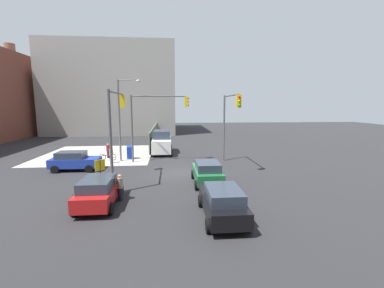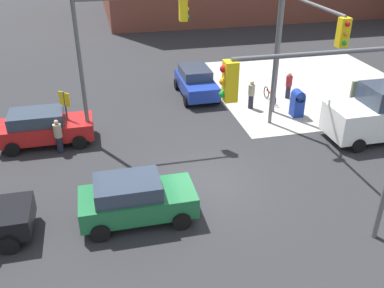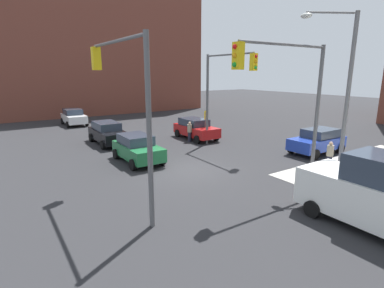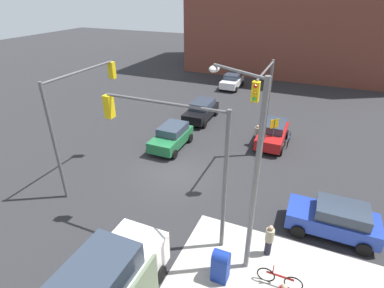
{
  "view_description": "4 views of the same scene",
  "coord_description": "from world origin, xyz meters",
  "px_view_note": "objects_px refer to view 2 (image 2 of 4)",
  "views": [
    {
      "loc": [
        -20.53,
        0.84,
        5.56
      ],
      "look_at": [
        0.72,
        -0.99,
        2.31
      ],
      "focal_mm": 24.0,
      "sensor_mm": 36.0,
      "label": 1
    },
    {
      "loc": [
        -3.9,
        -13.85,
        9.4
      ],
      "look_at": [
        -0.55,
        0.34,
        1.56
      ],
      "focal_mm": 40.0,
      "sensor_mm": 36.0,
      "label": 2
    },
    {
      "loc": [
        13.22,
        -8.63,
        5.24
      ],
      "look_at": [
        1.17,
        -0.62,
        1.78
      ],
      "focal_mm": 28.0,
      "sensor_mm": 36.0,
      "label": 3
    },
    {
      "loc": [
        14.11,
        7.17,
        10.29
      ],
      "look_at": [
        -0.39,
        0.97,
        2.07
      ],
      "focal_mm": 28.0,
      "sensor_mm": 36.0,
      "label": 4
    }
  ],
  "objects_px": {
    "traffic_signal_se_corner": "(338,115)",
    "coupe_red": "(44,127)",
    "bicycle_leaning_on_fence": "(270,96)",
    "hatchback_green": "(135,199)",
    "traffic_signal_nw_corner": "(122,42)",
    "pedestrian_waiting": "(251,94)",
    "street_lamp_corner": "(280,25)",
    "bicycle_at_crosswalk": "(40,126)",
    "pedestrian_walking_north": "(289,85)",
    "hatchback_blue": "(196,82)",
    "mailbox_blue": "(297,102)",
    "pedestrian_crossing": "(58,136)",
    "traffic_signal_ne_corner": "(299,44)"
  },
  "relations": [
    {
      "from": "traffic_signal_se_corner",
      "to": "coupe_red",
      "type": "xyz_separation_m",
      "value": [
        -8.83,
        9.31,
        -3.8
      ]
    },
    {
      "from": "bicycle_leaning_on_fence",
      "to": "hatchback_green",
      "type": "bearing_deg",
      "value": -134.0
    },
    {
      "from": "traffic_signal_nw_corner",
      "to": "pedestrian_waiting",
      "type": "xyz_separation_m",
      "value": [
        6.86,
        2.0,
        -3.78
      ]
    },
    {
      "from": "hatchback_green",
      "to": "pedestrian_waiting",
      "type": "relative_size",
      "value": 2.49
    },
    {
      "from": "street_lamp_corner",
      "to": "coupe_red",
      "type": "height_order",
      "value": "street_lamp_corner"
    },
    {
      "from": "bicycle_at_crosswalk",
      "to": "pedestrian_walking_north",
      "type": "bearing_deg",
      "value": 5.88
    },
    {
      "from": "hatchback_blue",
      "to": "bicycle_at_crosswalk",
      "type": "xyz_separation_m",
      "value": [
        -8.53,
        -3.03,
        -0.5
      ]
    },
    {
      "from": "traffic_signal_nw_corner",
      "to": "traffic_signal_se_corner",
      "type": "distance_m",
      "value": 10.3
    },
    {
      "from": "coupe_red",
      "to": "bicycle_at_crosswalk",
      "type": "relative_size",
      "value": 2.41
    },
    {
      "from": "mailbox_blue",
      "to": "bicycle_leaning_on_fence",
      "type": "height_order",
      "value": "mailbox_blue"
    },
    {
      "from": "traffic_signal_se_corner",
      "to": "hatchback_green",
      "type": "relative_size",
      "value": 1.65
    },
    {
      "from": "coupe_red",
      "to": "pedestrian_walking_north",
      "type": "bearing_deg",
      "value": 11.02
    },
    {
      "from": "hatchback_blue",
      "to": "bicycle_at_crosswalk",
      "type": "relative_size",
      "value": 2.29
    },
    {
      "from": "mailbox_blue",
      "to": "pedestrian_walking_north",
      "type": "distance_m",
      "value": 2.47
    },
    {
      "from": "mailbox_blue",
      "to": "pedestrian_waiting",
      "type": "distance_m",
      "value": 2.5
    },
    {
      "from": "street_lamp_corner",
      "to": "hatchback_blue",
      "type": "distance_m",
      "value": 6.19
    },
    {
      "from": "coupe_red",
      "to": "traffic_signal_nw_corner",
      "type": "bearing_deg",
      "value": -4.72
    },
    {
      "from": "traffic_signal_nw_corner",
      "to": "hatchback_blue",
      "type": "height_order",
      "value": "traffic_signal_nw_corner"
    },
    {
      "from": "mailbox_blue",
      "to": "pedestrian_crossing",
      "type": "bearing_deg",
      "value": -174.29
    },
    {
      "from": "coupe_red",
      "to": "bicycle_leaning_on_fence",
      "type": "xyz_separation_m",
      "value": [
        12.07,
        2.38,
        -0.5
      ]
    },
    {
      "from": "traffic_signal_ne_corner",
      "to": "pedestrian_crossing",
      "type": "xyz_separation_m",
      "value": [
        -10.3,
        1.45,
        -3.83
      ]
    },
    {
      "from": "traffic_signal_nw_corner",
      "to": "hatchback_green",
      "type": "xyz_separation_m",
      "value": [
        -0.38,
        -6.25,
        -3.75
      ]
    },
    {
      "from": "hatchback_blue",
      "to": "hatchback_green",
      "type": "bearing_deg",
      "value": -113.84
    },
    {
      "from": "street_lamp_corner",
      "to": "hatchback_green",
      "type": "bearing_deg",
      "value": -138.1
    },
    {
      "from": "pedestrian_waiting",
      "to": "pedestrian_walking_north",
      "type": "distance_m",
      "value": 2.75
    },
    {
      "from": "pedestrian_waiting",
      "to": "bicycle_at_crosswalk",
      "type": "distance_m",
      "value": 11.02
    },
    {
      "from": "pedestrian_walking_north",
      "to": "bicycle_leaning_on_fence",
      "type": "relative_size",
      "value": 0.89
    },
    {
      "from": "street_lamp_corner",
      "to": "pedestrian_waiting",
      "type": "xyz_separation_m",
      "value": [
        -0.82,
        1.02,
        -3.89
      ]
    },
    {
      "from": "bicycle_leaning_on_fence",
      "to": "bicycle_at_crosswalk",
      "type": "height_order",
      "value": "same"
    },
    {
      "from": "pedestrian_crossing",
      "to": "traffic_signal_nw_corner",
      "type": "bearing_deg",
      "value": 68.09
    },
    {
      "from": "traffic_signal_nw_corner",
      "to": "traffic_signal_ne_corner",
      "type": "bearing_deg",
      "value": -16.7
    },
    {
      "from": "traffic_signal_nw_corner",
      "to": "pedestrian_walking_north",
      "type": "xyz_separation_m",
      "value": [
        9.46,
        2.9,
        -3.8
      ]
    },
    {
      "from": "hatchback_blue",
      "to": "pedestrian_waiting",
      "type": "distance_m",
      "value": 3.54
    },
    {
      "from": "traffic_signal_se_corner",
      "to": "pedestrian_walking_north",
      "type": "xyz_separation_m",
      "value": [
        4.44,
        11.9,
        -3.84
      ]
    },
    {
      "from": "hatchback_green",
      "to": "bicycle_leaning_on_fence",
      "type": "height_order",
      "value": "hatchback_green"
    },
    {
      "from": "coupe_red",
      "to": "pedestrian_crossing",
      "type": "bearing_deg",
      "value": -56.57
    },
    {
      "from": "coupe_red",
      "to": "pedestrian_waiting",
      "type": "xyz_separation_m",
      "value": [
        10.67,
        1.69,
        -0.03
      ]
    },
    {
      "from": "bicycle_at_crosswalk",
      "to": "hatchback_blue",
      "type": "bearing_deg",
      "value": 19.58
    },
    {
      "from": "mailbox_blue",
      "to": "bicycle_leaning_on_fence",
      "type": "distance_m",
      "value": 2.32
    },
    {
      "from": "street_lamp_corner",
      "to": "bicycle_leaning_on_fence",
      "type": "height_order",
      "value": "street_lamp_corner"
    },
    {
      "from": "traffic_signal_se_corner",
      "to": "pedestrian_waiting",
      "type": "distance_m",
      "value": 11.79
    },
    {
      "from": "coupe_red",
      "to": "pedestrian_waiting",
      "type": "relative_size",
      "value": 2.67
    },
    {
      "from": "bicycle_at_crosswalk",
      "to": "hatchback_green",
      "type": "bearing_deg",
      "value": -64.11
    },
    {
      "from": "hatchback_green",
      "to": "bicycle_at_crosswalk",
      "type": "height_order",
      "value": "hatchback_green"
    },
    {
      "from": "traffic_signal_se_corner",
      "to": "traffic_signal_ne_corner",
      "type": "relative_size",
      "value": 1.0
    },
    {
      "from": "hatchback_blue",
      "to": "pedestrian_crossing",
      "type": "relative_size",
      "value": 2.55
    },
    {
      "from": "hatchback_blue",
      "to": "pedestrian_waiting",
      "type": "xyz_separation_m",
      "value": [
        2.47,
        -2.53,
        -0.03
      ]
    },
    {
      "from": "pedestrian_crossing",
      "to": "traffic_signal_ne_corner",
      "type": "bearing_deg",
      "value": 47.54
    },
    {
      "from": "pedestrian_waiting",
      "to": "bicycle_at_crosswalk",
      "type": "bearing_deg",
      "value": -116.3
    },
    {
      "from": "hatchback_green",
      "to": "pedestrian_walking_north",
      "type": "distance_m",
      "value": 13.44
    }
  ]
}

